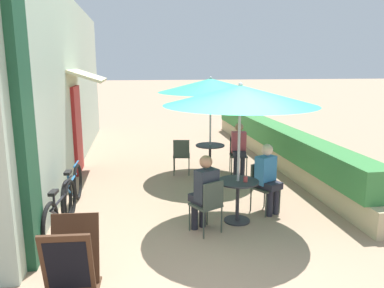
{
  "coord_description": "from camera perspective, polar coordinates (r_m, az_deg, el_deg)",
  "views": [
    {
      "loc": [
        -1.0,
        -4.3,
        2.61
      ],
      "look_at": [
        0.15,
        3.15,
        1.0
      ],
      "focal_mm": 35.0,
      "sensor_mm": 36.0,
      "label": 1
    }
  ],
  "objects": [
    {
      "name": "cafe_chair_near_left",
      "position": [
        5.86,
        2.56,
        -8.87
      ],
      "size": [
        0.54,
        0.54,
        0.87
      ],
      "rotation": [
        0.0,
        0.0,
        6.77
      ],
      "color": "#384238",
      "rests_on": "ground_plane"
    },
    {
      "name": "coffee_cup_near",
      "position": [
        6.24,
        8.16,
        -5.33
      ],
      "size": [
        0.07,
        0.07,
        0.09
      ],
      "color": "#B73D3D",
      "rests_on": "patio_table_near"
    },
    {
      "name": "patio_umbrella_near",
      "position": [
        6.01,
        7.36,
        7.36
      ],
      "size": [
        2.47,
        2.47,
        2.33
      ],
      "color": "#B7B7BC",
      "rests_on": "ground_plane"
    },
    {
      "name": "patio_table_near",
      "position": [
        6.36,
        6.97,
        -7.51
      ],
      "size": [
        0.7,
        0.7,
        0.71
      ],
      "color": "#28282D",
      "rests_on": "ground_plane"
    },
    {
      "name": "seated_patron_mid_left",
      "position": [
        9.02,
        7.15,
        -0.35
      ],
      "size": [
        0.38,
        0.44,
        1.25
      ],
      "rotation": [
        0.0,
        0.0,
        9.27
      ],
      "color": "#23232D",
      "rests_on": "ground_plane"
    },
    {
      "name": "cafe_chair_near_right",
      "position": [
        6.87,
        10.71,
        -5.91
      ],
      "size": [
        0.54,
        0.54,
        0.87
      ],
      "rotation": [
        0.0,
        0.0,
        9.91
      ],
      "color": "#384238",
      "rests_on": "ground_plane"
    },
    {
      "name": "cafe_chair_mid_left",
      "position": [
        9.17,
        7.04,
        -1.24
      ],
      "size": [
        0.46,
        0.46,
        0.87
      ],
      "rotation": [
        0.0,
        0.0,
        9.27
      ],
      "color": "#384238",
      "rests_on": "ground_plane"
    },
    {
      "name": "bicycle_leaning",
      "position": [
        6.33,
        -19.36,
        -9.51
      ],
      "size": [
        0.23,
        1.73,
        0.78
      ],
      "rotation": [
        0.0,
        0.0,
        -0.1
      ],
      "color": "black",
      "rests_on": "ground_plane"
    },
    {
      "name": "seated_patron_near_right",
      "position": [
        6.75,
        11.46,
        -4.75
      ],
      "size": [
        0.47,
        0.5,
        1.25
      ],
      "rotation": [
        0.0,
        0.0,
        9.91
      ],
      "color": "#23232D",
      "rests_on": "ground_plane"
    },
    {
      "name": "ground_plane",
      "position": [
        5.13,
        3.93,
        -18.55
      ],
      "size": [
        120.0,
        120.0,
        0.0
      ],
      "primitive_type": "plane",
      "color": "#9E7F66"
    },
    {
      "name": "cafe_chair_mid_right",
      "position": [
        8.95,
        -1.62,
        -1.48
      ],
      "size": [
        0.46,
        0.46,
        0.87
      ],
      "rotation": [
        0.0,
        0.0,
        12.42
      ],
      "color": "#384238",
      "rests_on": "ground_plane"
    },
    {
      "name": "planter_hedge",
      "position": [
        10.65,
        12.01,
        0.56
      ],
      "size": [
        0.6,
        10.1,
        1.01
      ],
      "color": "tan",
      "rests_on": "ground_plane"
    },
    {
      "name": "patio_table_mid",
      "position": [
        9.04,
        2.76,
        -1.52
      ],
      "size": [
        0.7,
        0.7,
        0.71
      ],
      "color": "#28282D",
      "rests_on": "ground_plane"
    },
    {
      "name": "bicycle_second",
      "position": [
        7.21,
        -17.76,
        -6.64
      ],
      "size": [
        0.12,
        1.76,
        0.8
      ],
      "rotation": [
        0.0,
        0.0,
        -0.03
      ],
      "color": "black",
      "rests_on": "ground_plane"
    },
    {
      "name": "patio_umbrella_mid",
      "position": [
        8.8,
        2.87,
        8.9
      ],
      "size": [
        2.47,
        2.47,
        2.33
      ],
      "color": "#B7B7BC",
      "rests_on": "ground_plane"
    },
    {
      "name": "menu_board",
      "position": [
        4.72,
        -17.85,
        -16.21
      ],
      "size": [
        0.61,
        0.66,
        0.85
      ],
      "rotation": [
        0.0,
        0.0,
        -0.06
      ],
      "color": "#422819",
      "rests_on": "ground_plane"
    },
    {
      "name": "seated_patron_near_left",
      "position": [
        5.89,
        1.89,
        -7.01
      ],
      "size": [
        0.47,
        0.5,
        1.25
      ],
      "rotation": [
        0.0,
        0.0,
        6.77
      ],
      "color": "#23232D",
      "rests_on": "ground_plane"
    },
    {
      "name": "cafe_facade_wall",
      "position": [
        9.86,
        -17.96,
        8.44
      ],
      "size": [
        0.98,
        11.1,
        4.2
      ],
      "color": "#B2C1AD",
      "rests_on": "ground_plane"
    }
  ]
}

